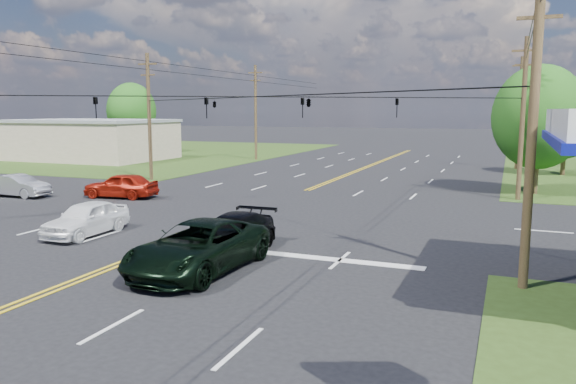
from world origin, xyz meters
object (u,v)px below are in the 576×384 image
at_px(tree_right_a, 539,117).
at_px(tree_far_l, 131,111).
at_px(pole_nw, 149,115).
at_px(pole_left_far, 256,111).
at_px(pole_se, 533,124).
at_px(pole_ne, 523,117).
at_px(tree_right_b, 566,124).
at_px(pole_right_far, 519,112).
at_px(suv_black, 232,235).
at_px(pickup_white, 86,218).
at_px(retail_nw, 90,141).
at_px(sedan_silver, 18,186).
at_px(pickup_dkgreen, 198,247).

height_order(tree_right_a, tree_far_l, tree_far_l).
relative_size(pole_nw, pole_left_far, 0.95).
bearing_deg(pole_se, pole_ne, 90.00).
bearing_deg(tree_right_b, pole_right_far, 131.19).
xyz_separation_m(tree_far_l, suv_black, (35.00, -40.55, -4.47)).
relative_size(pole_ne, pickup_white, 2.23).
xyz_separation_m(retail_nw, pole_se, (43.00, -31.00, 2.92)).
bearing_deg(pole_left_far, pole_ne, -36.16).
bearing_deg(tree_right_b, pole_se, -96.05).
bearing_deg(retail_nw, pole_se, -35.79).
height_order(pole_left_far, tree_right_a, pole_left_far).
distance_m(tree_far_l, pickup_white, 48.86).
distance_m(pole_nw, tree_right_b, 33.10).
bearing_deg(pole_nw, pole_right_far, 36.16).
bearing_deg(tree_far_l, retail_nw, -78.69).
xyz_separation_m(pickup_white, sedan_silver, (-11.44, 7.00, -0.04)).
height_order(retail_nw, tree_right_b, tree_right_b).
height_order(pole_left_far, pole_right_far, same).
bearing_deg(tree_far_l, pole_right_far, -5.08).
xyz_separation_m(pole_nw, tree_right_b, (29.50, 15.00, -0.70)).
bearing_deg(pole_se, tree_right_a, 87.27).
distance_m(pole_right_far, suv_black, 38.15).
distance_m(pole_ne, tree_far_l, 50.54).
bearing_deg(tree_right_a, sedan_silver, -156.39).
height_order(pole_se, pickup_dkgreen, pole_se).
distance_m(pole_left_far, sedan_silver, 29.47).
height_order(pole_right_far, suv_black, pole_right_far).
height_order(tree_right_a, pickup_white, tree_right_a).
distance_m(pole_right_far, sedan_silver, 41.08).
relative_size(pole_nw, pickup_white, 2.23).
distance_m(pole_nw, pole_left_far, 19.00).
bearing_deg(pole_left_far, pole_right_far, 0.00).
xyz_separation_m(pole_left_far, suv_black, (16.00, -36.55, -4.44)).
height_order(pole_nw, pole_ne, same).
bearing_deg(pole_ne, tree_right_a, 71.57).
distance_m(pickup_dkgreen, pickup_white, 7.90).
bearing_deg(tree_right_b, sedan_silver, -142.21).
relative_size(pole_left_far, pole_right_far, 1.00).
bearing_deg(pickup_dkgreen, tree_far_l, 131.73).
bearing_deg(pole_se, retail_nw, 144.21).
relative_size(retail_nw, pole_se, 1.68).
xyz_separation_m(pole_se, tree_right_b, (3.50, 33.00, -0.70)).
bearing_deg(pole_nw, tree_right_b, 26.95).
xyz_separation_m(pickup_dkgreen, pickup_white, (-7.30, 3.01, -0.10)).
relative_size(pole_se, pole_nw, 1.00).
relative_size(tree_right_a, pickup_white, 1.92).
bearing_deg(pole_nw, sedan_silver, -105.33).
distance_m(pole_left_far, tree_right_a, 31.39).
distance_m(tree_right_b, tree_far_l, 49.17).
distance_m(tree_right_a, suv_black, 23.68).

